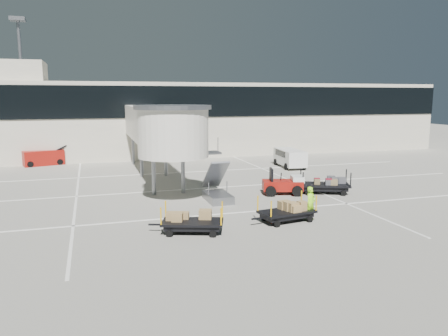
{
  "coord_description": "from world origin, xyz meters",
  "views": [
    {
      "loc": [
        -8.96,
        -20.84,
        6.57
      ],
      "look_at": [
        -0.8,
        5.64,
        2.0
      ],
      "focal_mm": 35.0,
      "sensor_mm": 36.0,
      "label": 1
    }
  ],
  "objects_px": {
    "suitcase_cart": "(325,185)",
    "minivan": "(289,156)",
    "box_cart_far": "(191,223)",
    "ground_worker": "(311,203)",
    "belt_loader": "(44,158)",
    "box_cart_near": "(287,211)",
    "baggage_tug": "(284,185)"
  },
  "relations": [
    {
      "from": "baggage_tug",
      "to": "ground_worker",
      "type": "height_order",
      "value": "ground_worker"
    },
    {
      "from": "suitcase_cart",
      "to": "minivan",
      "type": "xyz_separation_m",
      "value": [
        2.52,
        10.96,
        0.44
      ]
    },
    {
      "from": "baggage_tug",
      "to": "suitcase_cart",
      "type": "bearing_deg",
      "value": 3.88
    },
    {
      "from": "box_cart_near",
      "to": "baggage_tug",
      "type": "bearing_deg",
      "value": 58.07
    },
    {
      "from": "box_cart_near",
      "to": "minivan",
      "type": "xyz_separation_m",
      "value": [
        7.92,
        16.36,
        0.45
      ]
    },
    {
      "from": "baggage_tug",
      "to": "belt_loader",
      "type": "relative_size",
      "value": 0.71
    },
    {
      "from": "ground_worker",
      "to": "belt_loader",
      "type": "height_order",
      "value": "belt_loader"
    },
    {
      "from": "box_cart_far",
      "to": "ground_worker",
      "type": "xyz_separation_m",
      "value": [
        6.65,
        0.38,
        0.4
      ]
    },
    {
      "from": "baggage_tug",
      "to": "box_cart_far",
      "type": "relative_size",
      "value": 0.8
    },
    {
      "from": "suitcase_cart",
      "to": "box_cart_far",
      "type": "relative_size",
      "value": 1.1
    },
    {
      "from": "suitcase_cart",
      "to": "box_cart_far",
      "type": "height_order",
      "value": "suitcase_cart"
    },
    {
      "from": "box_cart_near",
      "to": "minivan",
      "type": "height_order",
      "value": "minivan"
    },
    {
      "from": "suitcase_cart",
      "to": "box_cart_near",
      "type": "bearing_deg",
      "value": -113.73
    },
    {
      "from": "baggage_tug",
      "to": "ground_worker",
      "type": "distance_m",
      "value": 6.23
    },
    {
      "from": "ground_worker",
      "to": "minivan",
      "type": "relative_size",
      "value": 0.4
    },
    {
      "from": "box_cart_far",
      "to": "minivan",
      "type": "distance_m",
      "value": 21.44
    },
    {
      "from": "ground_worker",
      "to": "belt_loader",
      "type": "distance_m",
      "value": 28.97
    },
    {
      "from": "box_cart_near",
      "to": "minivan",
      "type": "distance_m",
      "value": 18.18
    },
    {
      "from": "suitcase_cart",
      "to": "minivan",
      "type": "distance_m",
      "value": 11.25
    },
    {
      "from": "box_cart_near",
      "to": "suitcase_cart",
      "type": "bearing_deg",
      "value": 36.15
    },
    {
      "from": "baggage_tug",
      "to": "minivan",
      "type": "height_order",
      "value": "baggage_tug"
    },
    {
      "from": "box_cart_near",
      "to": "minivan",
      "type": "relative_size",
      "value": 0.81
    },
    {
      "from": "baggage_tug",
      "to": "ground_worker",
      "type": "bearing_deg",
      "value": -85.71
    },
    {
      "from": "minivan",
      "to": "belt_loader",
      "type": "relative_size",
      "value": 1.09
    },
    {
      "from": "box_cart_far",
      "to": "belt_loader",
      "type": "bearing_deg",
      "value": 128.81
    },
    {
      "from": "suitcase_cart",
      "to": "box_cart_far",
      "type": "bearing_deg",
      "value": -130.09
    },
    {
      "from": "suitcase_cart",
      "to": "box_cart_near",
      "type": "relative_size",
      "value": 1.11
    },
    {
      "from": "suitcase_cart",
      "to": "belt_loader",
      "type": "height_order",
      "value": "belt_loader"
    },
    {
      "from": "box_cart_near",
      "to": "belt_loader",
      "type": "bearing_deg",
      "value": 111.28
    },
    {
      "from": "minivan",
      "to": "box_cart_near",
      "type": "bearing_deg",
      "value": -110.86
    },
    {
      "from": "box_cart_far",
      "to": "baggage_tug",
      "type": "bearing_deg",
      "value": 58.6
    },
    {
      "from": "suitcase_cart",
      "to": "box_cart_near",
      "type": "xyz_separation_m",
      "value": [
        -5.39,
        -5.41,
        -0.01
      ]
    }
  ]
}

